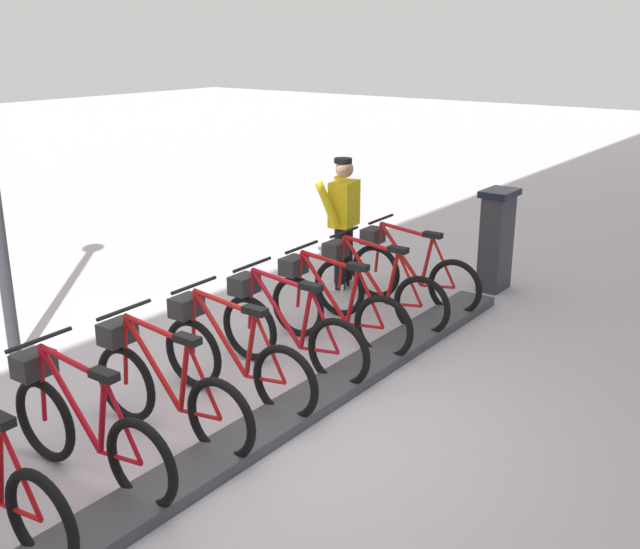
{
  "coord_description": "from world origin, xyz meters",
  "views": [
    {
      "loc": [
        -3.56,
        4.14,
        3.09
      ],
      "look_at": [
        0.5,
        -1.32,
        0.9
      ],
      "focal_mm": 42.0,
      "sensor_mm": 36.0,
      "label": 1
    }
  ],
  "objects_px": {
    "bike_docked_3": "(286,329)",
    "worker_near_rack": "(343,219)",
    "bike_docked_1": "(373,287)",
    "bike_docked_0": "(408,271)",
    "bike_docked_2": "(333,307)",
    "bike_docked_5": "(164,387)",
    "bike_docked_6": "(82,426)",
    "payment_kiosk": "(496,238)",
    "bike_docked_4": "(230,356)"
  },
  "relations": [
    {
      "from": "bike_docked_0",
      "to": "bike_docked_4",
      "type": "xyz_separation_m",
      "value": [
        0.0,
        3.06,
        0.0
      ]
    },
    {
      "from": "bike_docked_3",
      "to": "bike_docked_6",
      "type": "relative_size",
      "value": 1.0
    },
    {
      "from": "bike_docked_2",
      "to": "bike_docked_4",
      "type": "bearing_deg",
      "value": 90.0
    },
    {
      "from": "bike_docked_0",
      "to": "bike_docked_1",
      "type": "bearing_deg",
      "value": 90.0
    },
    {
      "from": "bike_docked_6",
      "to": "worker_near_rack",
      "type": "relative_size",
      "value": 1.04
    },
    {
      "from": "bike_docked_2",
      "to": "bike_docked_5",
      "type": "relative_size",
      "value": 1.0
    },
    {
      "from": "bike_docked_1",
      "to": "bike_docked_2",
      "type": "relative_size",
      "value": 1.0
    },
    {
      "from": "bike_docked_1",
      "to": "bike_docked_3",
      "type": "distance_m",
      "value": 1.53
    },
    {
      "from": "payment_kiosk",
      "to": "bike_docked_5",
      "type": "xyz_separation_m",
      "value": [
        0.57,
        4.99,
        -0.24
      ]
    },
    {
      "from": "bike_docked_4",
      "to": "bike_docked_5",
      "type": "relative_size",
      "value": 1.0
    },
    {
      "from": "bike_docked_1",
      "to": "bike_docked_5",
      "type": "relative_size",
      "value": 1.0
    },
    {
      "from": "worker_near_rack",
      "to": "bike_docked_1",
      "type": "bearing_deg",
      "value": 140.21
    },
    {
      "from": "bike_docked_1",
      "to": "worker_near_rack",
      "type": "bearing_deg",
      "value": -39.79
    },
    {
      "from": "bike_docked_0",
      "to": "bike_docked_2",
      "type": "bearing_deg",
      "value": 90.0
    },
    {
      "from": "bike_docked_4",
      "to": "bike_docked_5",
      "type": "xyz_separation_m",
      "value": [
        0.0,
        0.76,
        0.0
      ]
    },
    {
      "from": "bike_docked_0",
      "to": "bike_docked_6",
      "type": "distance_m",
      "value": 4.58
    },
    {
      "from": "bike_docked_4",
      "to": "worker_near_rack",
      "type": "relative_size",
      "value": 1.04
    },
    {
      "from": "bike_docked_0",
      "to": "bike_docked_1",
      "type": "xyz_separation_m",
      "value": [
        0.0,
        0.76,
        0.0
      ]
    },
    {
      "from": "bike_docked_2",
      "to": "worker_near_rack",
      "type": "distance_m",
      "value": 1.92
    },
    {
      "from": "bike_docked_5",
      "to": "worker_near_rack",
      "type": "xyz_separation_m",
      "value": [
        0.98,
        -3.87,
        0.48
      ]
    },
    {
      "from": "payment_kiosk",
      "to": "bike_docked_5",
      "type": "distance_m",
      "value": 5.02
    },
    {
      "from": "bike_docked_2",
      "to": "bike_docked_6",
      "type": "distance_m",
      "value": 3.06
    },
    {
      "from": "bike_docked_1",
      "to": "bike_docked_5",
      "type": "bearing_deg",
      "value": 90.0
    },
    {
      "from": "bike_docked_0",
      "to": "bike_docked_2",
      "type": "relative_size",
      "value": 1.0
    },
    {
      "from": "bike_docked_3",
      "to": "payment_kiosk",
      "type": "bearing_deg",
      "value": -99.39
    },
    {
      "from": "payment_kiosk",
      "to": "bike_docked_0",
      "type": "distance_m",
      "value": 1.32
    },
    {
      "from": "payment_kiosk",
      "to": "bike_docked_2",
      "type": "bearing_deg",
      "value": 78.02
    },
    {
      "from": "bike_docked_0",
      "to": "bike_docked_3",
      "type": "distance_m",
      "value": 2.29
    },
    {
      "from": "bike_docked_4",
      "to": "bike_docked_6",
      "type": "bearing_deg",
      "value": 90.0
    },
    {
      "from": "bike_docked_1",
      "to": "bike_docked_6",
      "type": "relative_size",
      "value": 1.0
    },
    {
      "from": "payment_kiosk",
      "to": "bike_docked_3",
      "type": "xyz_separation_m",
      "value": [
        0.57,
        3.46,
        -0.24
      ]
    },
    {
      "from": "bike_docked_0",
      "to": "bike_docked_6",
      "type": "xyz_separation_m",
      "value": [
        0.0,
        4.58,
        0.0
      ]
    },
    {
      "from": "bike_docked_6",
      "to": "worker_near_rack",
      "type": "bearing_deg",
      "value": -78.05
    },
    {
      "from": "bike_docked_0",
      "to": "bike_docked_6",
      "type": "relative_size",
      "value": 1.0
    },
    {
      "from": "bike_docked_3",
      "to": "worker_near_rack",
      "type": "height_order",
      "value": "worker_near_rack"
    },
    {
      "from": "worker_near_rack",
      "to": "bike_docked_6",
      "type": "bearing_deg",
      "value": 101.95
    },
    {
      "from": "bike_docked_2",
      "to": "worker_near_rack",
      "type": "relative_size",
      "value": 1.04
    },
    {
      "from": "payment_kiosk",
      "to": "bike_docked_5",
      "type": "bearing_deg",
      "value": 83.46
    },
    {
      "from": "payment_kiosk",
      "to": "bike_docked_2",
      "type": "distance_m",
      "value": 2.76
    },
    {
      "from": "bike_docked_0",
      "to": "bike_docked_6",
      "type": "height_order",
      "value": "same"
    },
    {
      "from": "bike_docked_5",
      "to": "worker_near_rack",
      "type": "height_order",
      "value": "worker_near_rack"
    },
    {
      "from": "bike_docked_6",
      "to": "bike_docked_0",
      "type": "bearing_deg",
      "value": -90.0
    },
    {
      "from": "bike_docked_0",
      "to": "bike_docked_5",
      "type": "height_order",
      "value": "same"
    },
    {
      "from": "bike_docked_1",
      "to": "payment_kiosk",
      "type": "bearing_deg",
      "value": -106.5
    },
    {
      "from": "bike_docked_0",
      "to": "bike_docked_2",
      "type": "distance_m",
      "value": 1.53
    },
    {
      "from": "bike_docked_5",
      "to": "bike_docked_6",
      "type": "bearing_deg",
      "value": 90.0
    },
    {
      "from": "bike_docked_2",
      "to": "bike_docked_4",
      "type": "height_order",
      "value": "same"
    },
    {
      "from": "bike_docked_0",
      "to": "bike_docked_3",
      "type": "xyz_separation_m",
      "value": [
        0.0,
        2.29,
        0.0
      ]
    },
    {
      "from": "bike_docked_0",
      "to": "bike_docked_3",
      "type": "height_order",
      "value": "same"
    },
    {
      "from": "bike_docked_1",
      "to": "bike_docked_2",
      "type": "distance_m",
      "value": 0.76
    }
  ]
}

